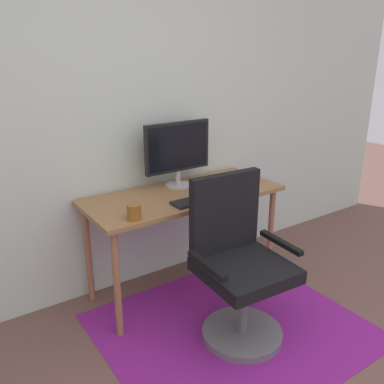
% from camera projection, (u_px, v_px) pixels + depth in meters
% --- Properties ---
extents(wall_back, '(6.00, 0.10, 2.60)m').
position_uv_depth(wall_back, '(101.00, 112.00, 2.79)').
color(wall_back, silver).
rests_on(wall_back, ground).
extents(area_rug, '(1.58, 1.40, 0.01)m').
position_uv_depth(area_rug, '(232.00, 328.00, 2.69)').
color(area_rug, '#851E85').
rests_on(area_rug, ground).
extents(desk, '(1.40, 0.59, 0.75)m').
position_uv_depth(desk, '(184.00, 204.00, 2.94)').
color(desk, '#966B41').
rests_on(desk, ground).
extents(monitor, '(0.52, 0.18, 0.47)m').
position_uv_depth(monitor, '(178.00, 149.00, 2.96)').
color(monitor, '#B2B2B7').
rests_on(monitor, desk).
extents(keyboard, '(0.43, 0.13, 0.02)m').
position_uv_depth(keyboard, '(202.00, 199.00, 2.77)').
color(keyboard, black).
rests_on(keyboard, desk).
extents(computer_mouse, '(0.06, 0.10, 0.03)m').
position_uv_depth(computer_mouse, '(237.00, 191.00, 2.89)').
color(computer_mouse, black).
rests_on(computer_mouse, desk).
extents(coffee_cup, '(0.09, 0.09, 0.09)m').
position_uv_depth(coffee_cup, '(134.00, 212.00, 2.46)').
color(coffee_cup, brown).
rests_on(coffee_cup, desk).
extents(cell_phone, '(0.11, 0.15, 0.01)m').
position_uv_depth(cell_phone, '(242.00, 183.00, 3.10)').
color(cell_phone, black).
rests_on(cell_phone, desk).
extents(office_chair, '(0.60, 0.53, 1.01)m').
position_uv_depth(office_chair, '(238.00, 271.00, 2.52)').
color(office_chair, slate).
rests_on(office_chair, ground).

